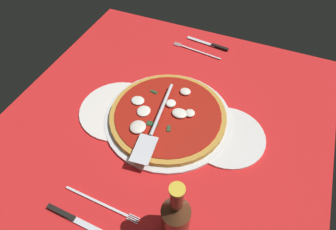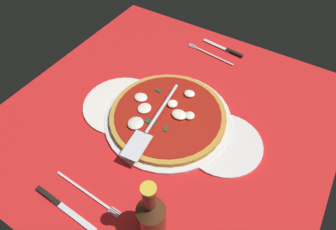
% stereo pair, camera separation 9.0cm
% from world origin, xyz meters
% --- Properties ---
extents(ground_plane, '(0.98, 0.98, 0.01)m').
position_xyz_m(ground_plane, '(0.00, 0.00, -0.00)').
color(ground_plane, red).
extents(checker_pattern, '(0.98, 0.98, 0.00)m').
position_xyz_m(checker_pattern, '(-0.00, -0.00, 0.00)').
color(checker_pattern, white).
rests_on(checker_pattern, ground_plane).
extents(pizza_pan, '(0.39, 0.39, 0.01)m').
position_xyz_m(pizza_pan, '(0.01, -0.01, 0.01)').
color(pizza_pan, silver).
rests_on(pizza_pan, ground_plane).
extents(dinner_plate_left, '(0.25, 0.25, 0.01)m').
position_xyz_m(dinner_plate_left, '(-0.15, -0.04, 0.01)').
color(dinner_plate_left, white).
rests_on(dinner_plate_left, ground_plane).
extents(dinner_plate_right, '(0.23, 0.23, 0.01)m').
position_xyz_m(dinner_plate_right, '(0.19, -0.01, 0.01)').
color(dinner_plate_right, silver).
rests_on(dinner_plate_right, ground_plane).
extents(pizza, '(0.36, 0.36, 0.03)m').
position_xyz_m(pizza, '(0.00, -0.01, 0.02)').
color(pizza, gold).
rests_on(pizza, pizza_pan).
extents(pizza_server, '(0.07, 0.31, 0.01)m').
position_xyz_m(pizza_server, '(-0.01, -0.07, 0.05)').
color(pizza_server, silver).
rests_on(pizza_server, pizza).
extents(place_setting_near, '(0.22, 0.14, 0.01)m').
position_xyz_m(place_setting_near, '(-0.06, -0.36, 0.00)').
color(place_setting_near, white).
rests_on(place_setting_near, ground_plane).
extents(place_setting_far, '(0.22, 0.16, 0.01)m').
position_xyz_m(place_setting_far, '(-0.00, 0.38, 0.00)').
color(place_setting_far, white).
rests_on(place_setting_far, ground_plane).
extents(beer_bottle, '(0.07, 0.07, 0.22)m').
position_xyz_m(beer_bottle, '(0.15, -0.32, 0.08)').
color(beer_bottle, '#532D19').
rests_on(beer_bottle, ground_plane).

